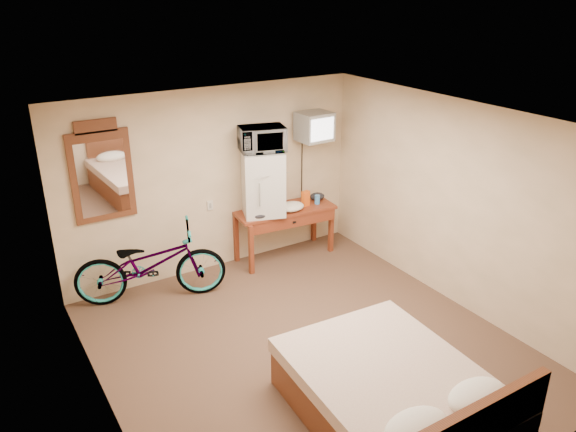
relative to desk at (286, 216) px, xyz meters
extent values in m
plane|color=#4F3827|center=(-0.94, -2.00, -0.64)|extent=(4.60, 4.60, 0.00)
plane|color=silver|center=(-0.94, -2.00, 1.86)|extent=(4.60, 4.60, 0.00)
cube|color=beige|center=(-0.94, 0.30, 0.61)|extent=(4.20, 0.04, 2.50)
cube|color=beige|center=(-0.94, -4.30, 0.61)|extent=(4.20, 0.04, 2.50)
cube|color=beige|center=(-3.04, -2.00, 0.61)|extent=(0.04, 4.60, 2.50)
cube|color=beige|center=(1.16, -2.00, 0.61)|extent=(0.04, 4.60, 2.50)
cube|color=beige|center=(-1.02, 0.29, 0.28)|extent=(0.08, 0.01, 0.13)
cube|color=maroon|center=(0.00, 0.04, 0.09)|extent=(1.47, 0.68, 0.04)
cube|color=maroon|center=(-0.66, -0.18, -0.28)|extent=(0.06, 0.06, 0.71)
cube|color=maroon|center=(0.66, -0.18, -0.28)|extent=(0.06, 0.06, 0.71)
cube|color=maroon|center=(-0.66, 0.27, -0.28)|extent=(0.06, 0.06, 0.71)
cube|color=maroon|center=(0.66, 0.27, -0.28)|extent=(0.06, 0.06, 0.71)
cube|color=maroon|center=(0.00, -0.20, -0.01)|extent=(1.31, 0.16, 0.16)
cube|color=black|center=(0.00, -0.22, -0.01)|extent=(0.05, 0.02, 0.03)
cube|color=silver|center=(-0.34, 0.05, 0.56)|extent=(0.68, 0.67, 0.89)
cube|color=gray|center=(-0.34, -0.22, 0.73)|extent=(0.54, 0.01, 0.00)
cylinder|color=gray|center=(-0.53, -0.22, 0.50)|extent=(0.02, 0.02, 0.32)
imported|color=silver|center=(-0.34, 0.05, 1.16)|extent=(0.68, 0.55, 0.33)
cube|color=#EB5C14|center=(0.31, -0.04, 0.22)|extent=(0.12, 0.08, 0.22)
cylinder|color=#418CDE|center=(0.49, -0.06, 0.18)|extent=(0.08, 0.08, 0.13)
ellipsoid|color=silver|center=(0.04, -0.09, 0.17)|extent=(0.38, 0.29, 0.12)
ellipsoid|color=black|center=(-0.46, -0.09, 0.17)|extent=(0.29, 0.22, 0.11)
ellipsoid|color=black|center=(0.59, 0.08, 0.16)|extent=(0.23, 0.18, 0.10)
cube|color=black|center=(0.48, 0.29, 1.14)|extent=(0.14, 0.02, 0.14)
cylinder|color=black|center=(0.48, 0.24, 1.14)|extent=(0.05, 0.30, 0.05)
cube|color=gray|center=(0.48, 0.02, 1.23)|extent=(0.47, 0.39, 0.39)
cube|color=white|center=(0.48, -0.17, 1.23)|extent=(0.38, 0.03, 0.30)
cube|color=black|center=(0.48, 0.21, 1.23)|extent=(0.28, 0.02, 0.24)
cube|color=brown|center=(-2.39, 0.28, 0.94)|extent=(0.73, 0.04, 1.10)
cube|color=brown|center=(-2.39, 0.28, 1.55)|extent=(0.49, 0.04, 0.15)
cube|color=white|center=(-2.39, 0.26, 0.92)|extent=(0.57, 0.01, 0.90)
imported|color=black|center=(-2.03, -0.11, -0.15)|extent=(1.96, 1.19, 0.97)
cube|color=brown|center=(-0.91, -3.30, -0.44)|extent=(1.55, 2.00, 0.40)
cube|color=beige|center=(-0.91, -3.30, -0.19)|extent=(1.59, 2.04, 0.14)
ellipsoid|color=white|center=(-1.25, -3.95, -0.06)|extent=(0.57, 0.35, 0.20)
ellipsoid|color=white|center=(-0.57, -3.95, -0.06)|extent=(0.57, 0.35, 0.20)
camera|label=1|loc=(-3.82, -6.26, 3.08)|focal=35.00mm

